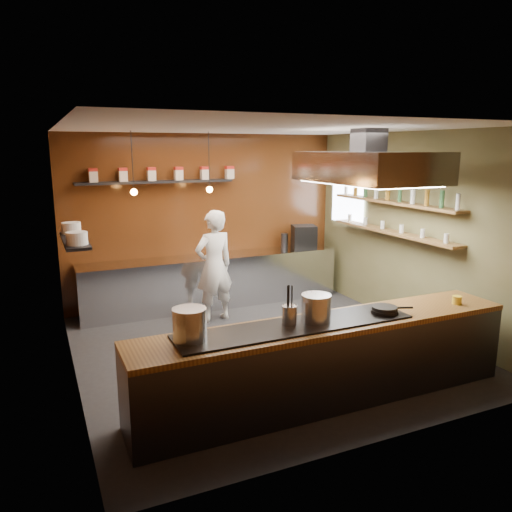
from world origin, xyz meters
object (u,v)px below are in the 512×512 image
stockpot_large (190,324)px  espresso_machine (304,237)px  stockpot_small (316,308)px  chef (214,266)px  extractor_hood (367,167)px

stockpot_large → espresso_machine: bearing=48.0°
stockpot_small → chef: (-0.09, 3.01, -0.19)m
stockpot_small → espresso_machine: size_ratio=0.74×
extractor_hood → stockpot_large: (-2.84, -1.16, -1.41)m
extractor_hood → stockpot_small: 2.36m
espresso_machine → extractor_hood: bearing=-83.7°
stockpot_large → espresso_machine: 5.00m
stockpot_large → stockpot_small: 1.38m
stockpot_large → extractor_hood: bearing=22.2°
stockpot_small → espresso_machine: (1.97, 3.75, 0.03)m
stockpot_small → extractor_hood: bearing=39.1°
stockpot_large → espresso_machine: size_ratio=0.77×
extractor_hood → stockpot_small: (-1.46, -1.19, -1.42)m
espresso_machine → chef: chef is taller
stockpot_small → chef: bearing=91.6°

